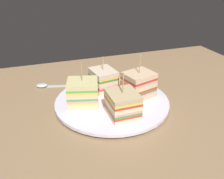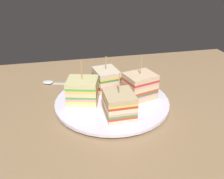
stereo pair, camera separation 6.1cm
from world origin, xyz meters
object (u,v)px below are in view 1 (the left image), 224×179
object	(u,v)px
plate	(112,102)
spoon	(49,85)
sandwich_wedge_2	(102,79)
sandwich_wedge_1	(138,84)
sandwich_wedge_0	(124,104)
sandwich_wedge_3	(83,92)

from	to	relation	value
plate	spoon	world-z (taller)	plate
sandwich_wedge_2	sandwich_wedge_1	bearing A→B (deg)	38.07
sandwich_wedge_0	spoon	bearing A→B (deg)	31.87
sandwich_wedge_1	sandwich_wedge_2	world-z (taller)	sandwich_wedge_1
plate	sandwich_wedge_1	xyz separation A→B (cm)	(-7.32, -0.19, 3.82)
plate	sandwich_wedge_2	distance (cm)	8.02
plate	sandwich_wedge_2	world-z (taller)	sandwich_wedge_2
sandwich_wedge_1	sandwich_wedge_3	distance (cm)	14.60
sandwich_wedge_1	spoon	distance (cm)	27.41
plate	sandwich_wedge_2	bearing A→B (deg)	-87.16
plate	sandwich_wedge_2	xyz separation A→B (cm)	(0.36, -7.31, 3.29)
plate	sandwich_wedge_3	world-z (taller)	sandwich_wedge_3
plate	sandwich_wedge_3	bearing A→B (deg)	-7.26
sandwich_wedge_1	sandwich_wedge_3	size ratio (longest dim) A/B	1.05
sandwich_wedge_0	sandwich_wedge_1	size ratio (longest dim) A/B	0.93
spoon	sandwich_wedge_1	bearing A→B (deg)	158.39
sandwich_wedge_2	plate	bearing A→B (deg)	-6.28
sandwich_wedge_0	sandwich_wedge_3	size ratio (longest dim) A/B	0.97
plate	sandwich_wedge_3	size ratio (longest dim) A/B	2.67
plate	sandwich_wedge_0	xyz separation A→B (cm)	(-0.43, 7.31, 3.41)
sandwich_wedge_0	sandwich_wedge_2	distance (cm)	14.64
plate	spoon	bearing A→B (deg)	-48.33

